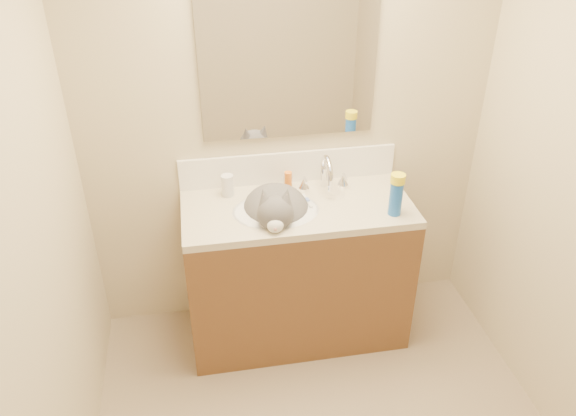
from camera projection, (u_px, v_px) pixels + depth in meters
name	position (u px, v px, depth m)	size (l,w,h in m)	color
room_shell	(358.00, 192.00, 1.77)	(2.24, 2.54, 2.52)	#C3B391
vanity_cabinet	(297.00, 274.00, 3.15)	(1.20, 0.55, 0.82)	brown
counter_slab	(298.00, 209.00, 2.93)	(1.20, 0.55, 0.04)	beige
basin	(276.00, 222.00, 2.91)	(0.45, 0.36, 0.14)	white
faucet	(326.00, 176.00, 3.01)	(0.28, 0.20, 0.21)	silver
cat	(276.00, 211.00, 2.89)	(0.40, 0.51, 0.35)	#4D4B4E
backsplash	(289.00, 167.00, 3.09)	(1.20, 0.02, 0.18)	white
mirror	(289.00, 61.00, 2.78)	(0.90, 0.02, 0.80)	white
pill_bottle	(228.00, 185.00, 2.98)	(0.06, 0.06, 0.12)	silver
pill_label	(228.00, 188.00, 2.98)	(0.06, 0.06, 0.04)	#FF602A
silver_jar	(288.00, 182.00, 3.08)	(0.05, 0.05, 0.06)	#B7B7BC
amber_bottle	(288.00, 181.00, 3.04)	(0.04, 0.04, 0.10)	orange
toothbrush	(307.00, 201.00, 2.95)	(0.01, 0.14, 0.01)	silver
toothbrush_head	(307.00, 200.00, 2.94)	(0.02, 0.03, 0.02)	#6380D4
spray_can	(396.00, 198.00, 2.80)	(0.07, 0.07, 0.18)	blue
spray_cap	(398.00, 179.00, 2.74)	(0.07, 0.07, 0.04)	yellow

